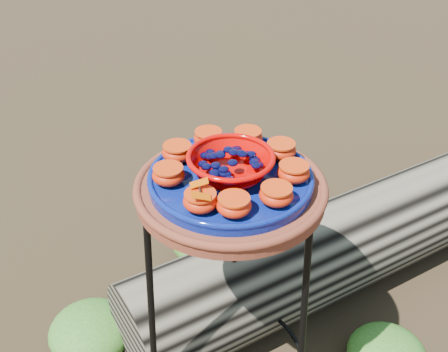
# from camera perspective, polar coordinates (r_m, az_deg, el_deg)

# --- Properties ---
(plant_stand) EXTENTS (0.44, 0.44, 0.70)m
(plant_stand) POSITION_cam_1_polar(r_m,az_deg,el_deg) (1.47, 0.57, -13.16)
(plant_stand) COLOR black
(plant_stand) RESTS_ON ground
(terracotta_saucer) EXTENTS (0.41, 0.41, 0.03)m
(terracotta_saucer) POSITION_cam_1_polar(r_m,az_deg,el_deg) (1.23, 0.67, -1.47)
(terracotta_saucer) COLOR brown
(terracotta_saucer) RESTS_ON plant_stand
(cobalt_plate) EXTENTS (0.36, 0.36, 0.02)m
(cobalt_plate) POSITION_cam_1_polar(r_m,az_deg,el_deg) (1.21, 0.67, -0.37)
(cobalt_plate) COLOR #070455
(cobalt_plate) RESTS_ON terracotta_saucer
(red_bowl) EXTENTS (0.18, 0.18, 0.05)m
(red_bowl) POSITION_cam_1_polar(r_m,az_deg,el_deg) (1.19, 0.69, 1.08)
(red_bowl) COLOR #C00301
(red_bowl) RESTS_ON cobalt_plate
(glass_gems) EXTENTS (0.14, 0.14, 0.02)m
(glass_gems) POSITION_cam_1_polar(r_m,az_deg,el_deg) (1.17, 0.70, 2.57)
(glass_gems) COLOR black
(glass_gems) RESTS_ON red_bowl
(orange_half_0) EXTENTS (0.07, 0.07, 0.04)m
(orange_half_0) POSITION_cam_1_polar(r_m,az_deg,el_deg) (1.10, -2.41, -2.56)
(orange_half_0) COLOR red
(orange_half_0) RESTS_ON cobalt_plate
(orange_half_1) EXTENTS (0.07, 0.07, 0.04)m
(orange_half_1) POSITION_cam_1_polar(r_m,az_deg,el_deg) (1.08, 1.02, -3.02)
(orange_half_1) COLOR red
(orange_half_1) RESTS_ON cobalt_plate
(orange_half_2) EXTENTS (0.07, 0.07, 0.04)m
(orange_half_2) POSITION_cam_1_polar(r_m,az_deg,el_deg) (1.12, 5.33, -1.94)
(orange_half_2) COLOR red
(orange_half_2) RESTS_ON cobalt_plate
(orange_half_3) EXTENTS (0.07, 0.07, 0.04)m
(orange_half_3) POSITION_cam_1_polar(r_m,az_deg,el_deg) (1.19, 7.08, 0.36)
(orange_half_3) COLOR red
(orange_half_3) RESTS_ON cobalt_plate
(orange_half_4) EXTENTS (0.07, 0.07, 0.04)m
(orange_half_4) POSITION_cam_1_polar(r_m,az_deg,el_deg) (1.26, 5.80, 2.61)
(orange_half_4) COLOR red
(orange_half_4) RESTS_ON cobalt_plate
(orange_half_5) EXTENTS (0.07, 0.07, 0.04)m
(orange_half_5) POSITION_cam_1_polar(r_m,az_deg,el_deg) (1.30, 2.43, 3.91)
(orange_half_5) COLOR red
(orange_half_5) RESTS_ON cobalt_plate
(orange_half_6) EXTENTS (0.07, 0.07, 0.04)m
(orange_half_6) POSITION_cam_1_polar(r_m,az_deg,el_deg) (1.30, -1.59, 3.84)
(orange_half_6) COLOR red
(orange_half_6) RESTS_ON cobalt_plate
(orange_half_7) EXTENTS (0.07, 0.07, 0.04)m
(orange_half_7) POSITION_cam_1_polar(r_m,az_deg,el_deg) (1.25, -4.76, 2.41)
(orange_half_7) COLOR red
(orange_half_7) RESTS_ON cobalt_plate
(orange_half_8) EXTENTS (0.07, 0.07, 0.04)m
(orange_half_8) POSITION_cam_1_polar(r_m,az_deg,el_deg) (1.18, -5.66, 0.09)
(orange_half_8) COLOR red
(orange_half_8) RESTS_ON cobalt_plate
(butterfly) EXTENTS (0.09, 0.06, 0.01)m
(butterfly) POSITION_cam_1_polar(r_m,az_deg,el_deg) (1.08, -2.44, -1.46)
(butterfly) COLOR #CC4900
(butterfly) RESTS_ON orange_half_0
(driftwood_log) EXTENTS (1.66, 1.35, 0.32)m
(driftwood_log) POSITION_cam_1_polar(r_m,az_deg,el_deg) (2.02, 13.42, -6.08)
(driftwood_log) COLOR black
(driftwood_log) RESTS_ON ground
(foliage_left) EXTENTS (0.26, 0.26, 0.13)m
(foliage_left) POSITION_cam_1_polar(r_m,az_deg,el_deg) (1.84, -13.42, -14.99)
(foliage_left) COLOR #275C1A
(foliage_left) RESTS_ON ground
(foliage_back) EXTENTS (0.34, 0.34, 0.17)m
(foliage_back) POSITION_cam_1_polar(r_m,az_deg,el_deg) (2.09, -0.79, -6.09)
(foliage_back) COLOR #275C1A
(foliage_back) RESTS_ON ground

